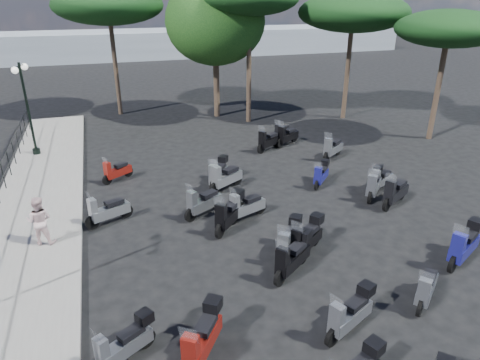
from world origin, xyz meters
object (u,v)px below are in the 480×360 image
object	(u,v)px
scooter_3	(203,203)
pine_2	(108,5)
scooter_15	(289,241)
scooter_31	(306,239)
scooter_10	(218,173)
scooter_26	(464,245)
scooter_4	(108,211)
broadleaf_tree	(215,22)
lamp_post_2	(27,103)
scooter_27	(381,180)
scooter_17	(269,141)
scooter_28	(395,193)
scooter_7	(202,339)
scooter_11	(226,178)
scooter_14	(350,314)
scooter_16	(246,207)
scooter_23	(282,133)
scooter_22	(321,175)
pedestrian_far	(39,221)
pine_3	(449,29)
scooter_8	(293,257)
scooter_30	(287,136)
scooter_20	(426,289)
scooter_21	(374,184)
scooter_9	(229,213)
scooter_2	(124,344)
pine_1	(353,13)
scooter_29	(332,148)
scooter_5	(117,171)

from	to	relation	value
scooter_3	pine_2	size ratio (longest dim) A/B	0.21
scooter_15	scooter_31	distance (m)	0.53
scooter_10	scooter_26	size ratio (longest dim) A/B	0.86
scooter_4	broadleaf_tree	distance (m)	14.92
lamp_post_2	scooter_27	xyz separation A→B (m)	(13.09, -8.34, -2.11)
scooter_17	scooter_28	size ratio (longest dim) A/B	0.95
scooter_7	scooter_10	size ratio (longest dim) A/B	1.02
scooter_11	scooter_28	xyz separation A→B (m)	(5.42, -3.21, 0.00)
scooter_14	scooter_16	size ratio (longest dim) A/B	0.96
scooter_14	scooter_23	xyz separation A→B (m)	(4.06, 13.17, -0.07)
scooter_4	scooter_22	world-z (taller)	scooter_4
scooter_17	scooter_31	size ratio (longest dim) A/B	1.03
lamp_post_2	scooter_22	distance (m)	13.40
pedestrian_far	pine_3	size ratio (longest dim) A/B	0.24
scooter_8	scooter_30	distance (m)	10.90
scooter_14	scooter_20	world-z (taller)	scooter_14
scooter_28	scooter_20	bearing A→B (deg)	121.41
scooter_8	scooter_15	size ratio (longest dim) A/B	1.06
scooter_20	scooter_21	xyz separation A→B (m)	(2.36, 5.63, 0.09)
scooter_16	scooter_23	size ratio (longest dim) A/B	1.27
scooter_23	pine_2	distance (m)	12.71
scooter_16	scooter_30	world-z (taller)	scooter_30
scooter_16	pine_2	size ratio (longest dim) A/B	0.21
scooter_3	scooter_9	bearing A→B (deg)	179.41
scooter_8	pine_3	xyz separation A→B (m)	(11.95, 8.62, 4.99)
scooter_9	pine_3	world-z (taller)	pine_3
broadleaf_tree	pine_2	bearing A→B (deg)	157.15
scooter_3	broadleaf_tree	size ratio (longest dim) A/B	0.20
lamp_post_2	scooter_14	bearing A→B (deg)	-44.90
scooter_2	pine_1	bearing A→B (deg)	-73.56
scooter_7	scooter_26	size ratio (longest dim) A/B	0.88
scooter_2	broadleaf_tree	world-z (taller)	broadleaf_tree
pedestrian_far	scooter_23	world-z (taller)	pedestrian_far
scooter_2	scooter_26	world-z (taller)	scooter_26
scooter_30	pine_2	bearing A→B (deg)	9.50
pedestrian_far	scooter_30	world-z (taller)	pedestrian_far
scooter_22	pine_3	world-z (taller)	pine_3
scooter_28	pine_1	distance (m)	13.20
scooter_26	scooter_29	bearing A→B (deg)	-31.33
pine_1	pine_2	size ratio (longest dim) A/B	0.95
scooter_26	scooter_28	bearing A→B (deg)	-33.17
scooter_2	scooter_11	size ratio (longest dim) A/B	0.86
scooter_23	scooter_14	bearing A→B (deg)	123.59
pedestrian_far	scooter_8	bearing A→B (deg)	165.40
scooter_4	pine_1	world-z (taller)	pine_1
scooter_31	scooter_30	bearing A→B (deg)	-56.69
scooter_5	scooter_16	world-z (taller)	scooter_16
scooter_20	scooter_29	xyz separation A→B (m)	(2.93, 9.75, 0.06)
scooter_5	scooter_16	size ratio (longest dim) A/B	0.80
scooter_11	broadleaf_tree	distance (m)	12.16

